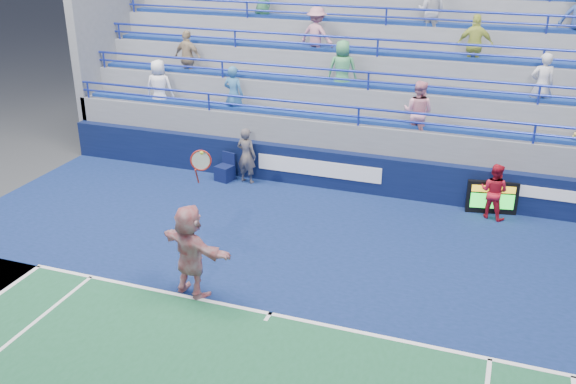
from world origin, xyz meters
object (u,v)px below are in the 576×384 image
at_px(ball_girl, 494,191).
at_px(line_judge, 246,156).
at_px(tennis_player, 190,251).
at_px(serve_speed_board, 492,198).
at_px(judge_chair, 225,172).

bearing_deg(ball_girl, line_judge, 18.95).
height_order(tennis_player, ball_girl, tennis_player).
distance_m(serve_speed_board, judge_chair, 7.44).
bearing_deg(line_judge, serve_speed_board, -169.30).
bearing_deg(judge_chair, line_judge, 6.79).
xyz_separation_m(judge_chair, line_judge, (0.66, 0.08, 0.56)).
bearing_deg(line_judge, tennis_player, 111.73).
bearing_deg(tennis_player, ball_girl, 46.43).
bearing_deg(serve_speed_board, ball_girl, -83.55).
xyz_separation_m(serve_speed_board, line_judge, (-6.78, -0.17, 0.37)).
bearing_deg(ball_girl, serve_speed_board, -63.87).
bearing_deg(tennis_player, judge_chair, 108.71).
bearing_deg(line_judge, ball_girl, -171.51).
bearing_deg(judge_chair, serve_speed_board, 1.95).
distance_m(line_judge, ball_girl, 6.81).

